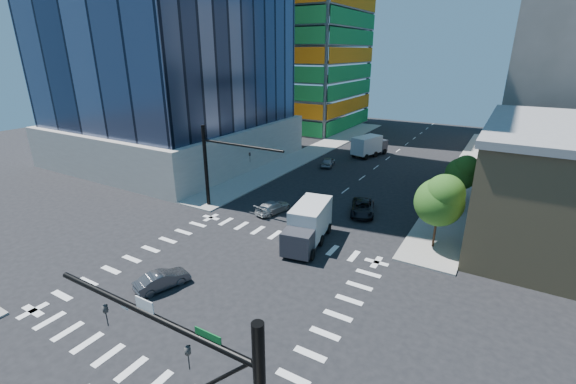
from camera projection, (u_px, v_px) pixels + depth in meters
The scene contains 14 objects.
ground at pixel (222, 284), 29.00m from camera, with size 160.00×160.00×0.00m, color black.
road_markings at pixel (222, 284), 29.00m from camera, with size 20.00×20.00×0.01m, color silver.
sidewalk_ne at pixel (469, 172), 55.37m from camera, with size 5.00×60.00×0.15m, color gray.
sidewalk_nw at pixel (314, 151), 67.28m from camera, with size 5.00×60.00×0.15m, color gray.
construction_building at pixel (301, 11), 83.67m from camera, with size 25.16×34.50×70.60m.
signal_mast_nw at pixel (216, 161), 41.17m from camera, with size 10.20×0.40×9.00m.
tree_south at pixel (441, 199), 32.61m from camera, with size 4.16×4.16×6.82m.
tree_north at pixel (463, 172), 42.42m from camera, with size 3.54×3.52×5.78m.
car_nb_far at pixel (363, 208), 41.30m from camera, with size 2.36×5.12×1.42m, color black.
car_sb_near at pixel (273, 207), 41.63m from camera, with size 1.79×4.41×1.28m, color #B5B5B5.
car_sb_mid at pixel (328, 162), 58.43m from camera, with size 1.65×4.10×1.40m, color gray.
car_sb_cross at pixel (162, 280), 28.35m from camera, with size 1.39×4.00×1.32m, color #434348.
box_truck_near at pixel (307, 229), 34.46m from camera, with size 3.99×7.11×3.52m.
box_truck_far at pixel (370, 147), 64.14m from camera, with size 4.44×6.97×3.39m.
Camera 1 is at (16.87, -18.88, 16.52)m, focal length 24.00 mm.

